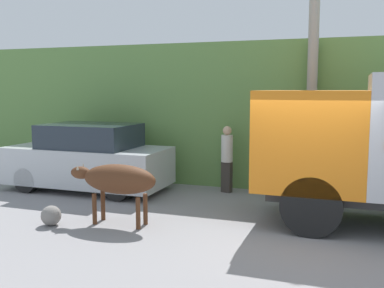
{
  "coord_description": "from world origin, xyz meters",
  "views": [
    {
      "loc": [
        0.74,
        -8.31,
        2.7
      ],
      "look_at": [
        -2.29,
        0.17,
        1.59
      ],
      "focal_mm": 42.0,
      "sensor_mm": 36.0,
      "label": 1
    }
  ],
  "objects_px": {
    "brown_cow": "(117,180)",
    "roadside_rock": "(51,216)",
    "parked_suv": "(88,159)",
    "utility_pole": "(313,52)",
    "pedestrian_on_hill": "(227,155)"
  },
  "relations": [
    {
      "from": "brown_cow",
      "to": "roadside_rock",
      "type": "relative_size",
      "value": 4.75
    },
    {
      "from": "roadside_rock",
      "to": "brown_cow",
      "type": "bearing_deg",
      "value": 23.49
    },
    {
      "from": "parked_suv",
      "to": "roadside_rock",
      "type": "xyz_separation_m",
      "value": [
        1.04,
        -2.99,
        -0.65
      ]
    },
    {
      "from": "parked_suv",
      "to": "brown_cow",
      "type": "bearing_deg",
      "value": -43.08
    },
    {
      "from": "parked_suv",
      "to": "roadside_rock",
      "type": "relative_size",
      "value": 10.86
    },
    {
      "from": "brown_cow",
      "to": "roadside_rock",
      "type": "bearing_deg",
      "value": -161.78
    },
    {
      "from": "parked_suv",
      "to": "roadside_rock",
      "type": "height_order",
      "value": "parked_suv"
    },
    {
      "from": "brown_cow",
      "to": "utility_pole",
      "type": "height_order",
      "value": "utility_pole"
    },
    {
      "from": "pedestrian_on_hill",
      "to": "utility_pole",
      "type": "bearing_deg",
      "value": -157.46
    },
    {
      "from": "utility_pole",
      "to": "roadside_rock",
      "type": "xyz_separation_m",
      "value": [
        -4.58,
        -4.3,
        -3.4
      ]
    },
    {
      "from": "roadside_rock",
      "to": "utility_pole",
      "type": "bearing_deg",
      "value": 43.14
    },
    {
      "from": "utility_pole",
      "to": "roadside_rock",
      "type": "distance_m",
      "value": 7.14
    },
    {
      "from": "utility_pole",
      "to": "roadside_rock",
      "type": "bearing_deg",
      "value": -136.86
    },
    {
      "from": "brown_cow",
      "to": "parked_suv",
      "type": "xyz_separation_m",
      "value": [
        -2.25,
        2.46,
        -0.05
      ]
    },
    {
      "from": "pedestrian_on_hill",
      "to": "roadside_rock",
      "type": "bearing_deg",
      "value": 71.29
    }
  ]
}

